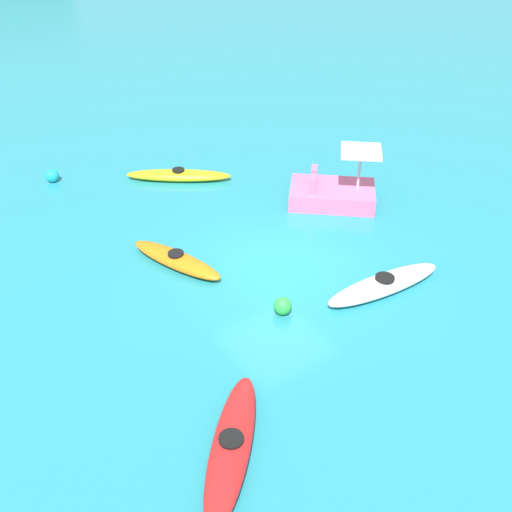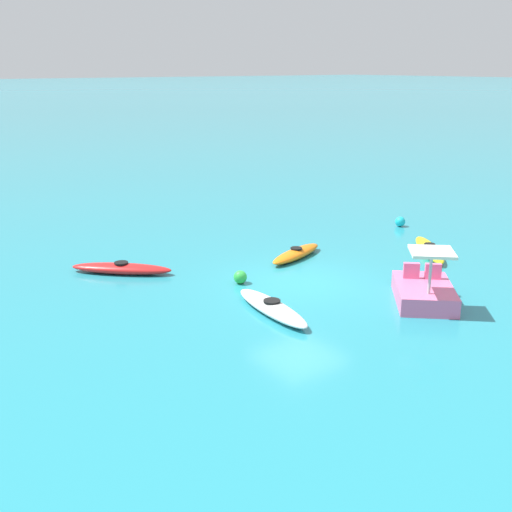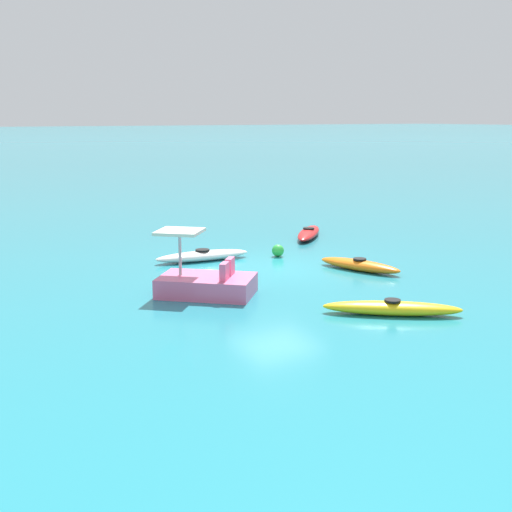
{
  "view_description": "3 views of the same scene",
  "coord_description": "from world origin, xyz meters",
  "views": [
    {
      "loc": [
        -7.55,
        -9.64,
        8.53
      ],
      "look_at": [
        -0.63,
        0.04,
        0.53
      ],
      "focal_mm": 42.66,
      "sensor_mm": 36.0,
      "label": 1
    },
    {
      "loc": [
        13.57,
        -11.66,
        6.25
      ],
      "look_at": [
        -1.59,
        -0.48,
        0.53
      ],
      "focal_mm": 44.26,
      "sensor_mm": 36.0,
      "label": 2
    },
    {
      "loc": [
        10.88,
        16.85,
        4.54
      ],
      "look_at": [
        0.4,
        -0.56,
        0.33
      ],
      "focal_mm": 47.51,
      "sensor_mm": 36.0,
      "label": 3
    }
  ],
  "objects": [
    {
      "name": "ground_plane",
      "position": [
        0.0,
        0.0,
        0.0
      ],
      "size": [
        600.0,
        600.0,
        0.0
      ],
      "primitive_type": "plane",
      "color": "teal"
    },
    {
      "name": "kayak_orange",
      "position": [
        -1.99,
        1.49,
        0.16
      ],
      "size": [
        1.46,
        2.78,
        0.37
      ],
      "color": "orange",
      "rests_on": "ground_plane"
    },
    {
      "name": "buoy_cyan",
      "position": [
        -2.86,
        7.67,
        0.2
      ],
      "size": [
        0.4,
        0.4,
        0.4
      ],
      "primitive_type": "sphere",
      "color": "#19B7C6",
      "rests_on": "ground_plane"
    },
    {
      "name": "buoy_green",
      "position": [
        -1.01,
        -1.5,
        0.2
      ],
      "size": [
        0.4,
        0.4,
        0.4
      ],
      "primitive_type": "sphere",
      "color": "green",
      "rests_on": "ground_plane"
    },
    {
      "name": "pedal_boat_pink",
      "position": [
        3.25,
        1.67,
        0.34
      ],
      "size": [
        2.78,
        2.73,
        1.68
      ],
      "color": "pink",
      "rests_on": "ground_plane"
    },
    {
      "name": "kayak_yellow",
      "position": [
        0.35,
        5.5,
        0.16
      ],
      "size": [
        2.92,
        2.43,
        0.37
      ],
      "color": "yellow",
      "rests_on": "ground_plane"
    },
    {
      "name": "kayak_red",
      "position": [
        -3.98,
        -3.94,
        0.16
      ],
      "size": [
        2.71,
        2.78,
        0.37
      ],
      "color": "red",
      "rests_on": "ground_plane"
    },
    {
      "name": "kayak_white",
      "position": [
        1.42,
        -2.19,
        0.16
      ],
      "size": [
        3.18,
        1.02,
        0.37
      ],
      "color": "white",
      "rests_on": "ground_plane"
    }
  ]
}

